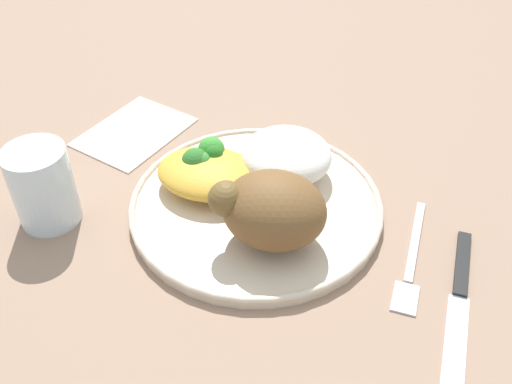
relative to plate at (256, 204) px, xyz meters
The scene contains 9 objects.
ground_plane 0.01m from the plate, ahead, with size 2.00×2.00×0.00m, color #95755F.
plate is the anchor object (origin of this frame).
roasted_chicken 0.07m from the plate, 120.93° to the left, with size 0.11×0.08×0.07m.
rice_pile 0.06m from the plate, 108.78° to the right, with size 0.09×0.09×0.04m, color white.
mac_cheese_with_broccoli 0.06m from the plate, 12.74° to the right, with size 0.11×0.08×0.04m.
fork 0.16m from the plate, 169.66° to the left, with size 0.02×0.14×0.01m.
knife 0.21m from the plate, 164.25° to the left, with size 0.02×0.19×0.01m.
water_glass 0.21m from the plate, 19.53° to the left, with size 0.06×0.06×0.08m, color silver.
napkin 0.20m from the plate, 26.61° to the right, with size 0.10×0.13×0.00m, color white.
Camera 1 is at (-0.12, 0.41, 0.40)m, focal length 40.37 mm.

